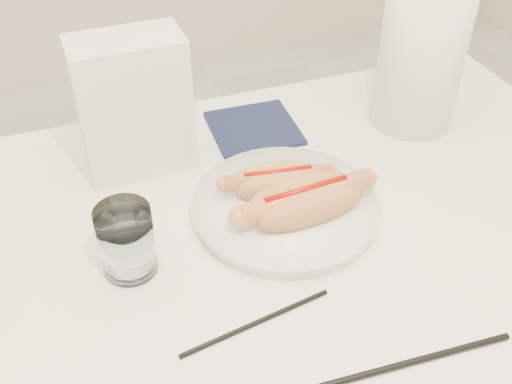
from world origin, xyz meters
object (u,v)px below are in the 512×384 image
object	(u,v)px
hotdog_right	(305,201)
paper_towel_roll	(425,37)
napkin_box	(134,106)
plate	(285,209)
hotdog_left	(278,181)
water_glass	(127,241)
table	(251,291)

from	to	relation	value
hotdog_right	paper_towel_roll	world-z (taller)	paper_towel_roll
hotdog_right	napkin_box	size ratio (longest dim) A/B	0.91
plate	hotdog_right	bearing A→B (deg)	-64.92
hotdog_left	water_glass	bearing A→B (deg)	-157.70
water_glass	napkin_box	xyz separation A→B (m)	(0.06, 0.21, 0.06)
napkin_box	table	bearing A→B (deg)	-71.73
table	hotdog_right	xyz separation A→B (m)	(0.09, 0.03, 0.10)
hotdog_left	water_glass	world-z (taller)	water_glass
plate	napkin_box	xyz separation A→B (m)	(-0.16, 0.18, 0.09)
napkin_box	paper_towel_roll	bearing A→B (deg)	-5.00
plate	paper_towel_roll	size ratio (longest dim) A/B	0.82
plate	napkin_box	distance (m)	0.26
water_glass	paper_towel_roll	size ratio (longest dim) A/B	0.31
table	paper_towel_roll	distance (m)	0.47
hotdog_left	napkin_box	world-z (taller)	napkin_box
table	plate	distance (m)	0.12
hotdog_left	hotdog_right	bearing A→B (deg)	-66.80
table	napkin_box	bearing A→B (deg)	109.31
hotdog_left	paper_towel_roll	size ratio (longest dim) A/B	0.50
water_glass	napkin_box	distance (m)	0.23
water_glass	paper_towel_roll	xyz separation A→B (m)	(0.51, 0.18, 0.10)
hotdog_right	water_glass	size ratio (longest dim) A/B	2.01
hotdog_right	hotdog_left	bearing A→B (deg)	100.73
hotdog_left	hotdog_right	size ratio (longest dim) A/B	0.80
plate	hotdog_right	distance (m)	0.05
plate	hotdog_right	world-z (taller)	hotdog_right
napkin_box	paper_towel_roll	world-z (taller)	paper_towel_roll
table	plate	xyz separation A→B (m)	(0.07, 0.07, 0.07)
table	water_glass	bearing A→B (deg)	164.96
hotdog_left	paper_towel_roll	bearing A→B (deg)	31.47
water_glass	paper_towel_roll	bearing A→B (deg)	19.44
plate	paper_towel_roll	bearing A→B (deg)	27.76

